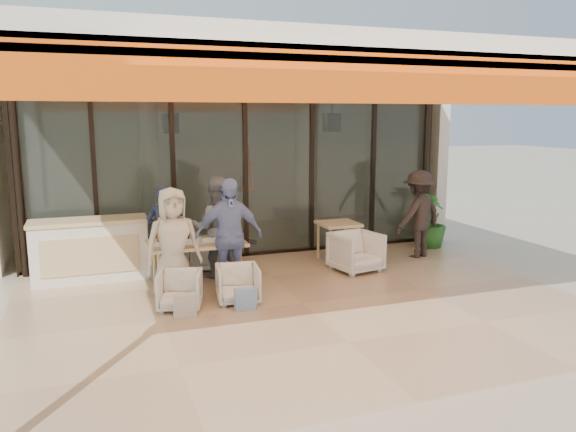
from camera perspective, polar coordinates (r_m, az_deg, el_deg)
name	(u,v)px	position (r m, az deg, el deg)	size (l,w,h in m)	color
ground	(303,305)	(8.20, 1.49, -9.04)	(70.00, 70.00, 0.00)	#C6B293
terrace_floor	(303,305)	(8.20, 1.49, -9.00)	(8.00, 6.00, 0.01)	tan
terrace_structure	(311,72)	(7.52, 2.36, 14.39)	(8.00, 6.00, 3.40)	silver
glass_storefront	(245,174)	(10.65, -4.35, 4.23)	(8.08, 0.10, 3.20)	#9EADA3
interior_block	(218,137)	(12.85, -7.14, 8.01)	(9.05, 3.62, 3.52)	silver
host_counter	(90,250)	(9.75, -19.46, -3.25)	(1.85, 0.65, 1.04)	silver
dining_table	(196,245)	(8.95, -9.36, -2.94)	(1.50, 0.90, 0.93)	#DDBF86
chair_far_left	(162,254)	(9.88, -12.68, -3.76)	(0.70, 0.66, 0.72)	white
chair_far_right	(210,253)	(10.02, -7.89, -3.70)	(0.60, 0.56, 0.62)	white
chair_near_left	(180,289)	(8.08, -10.94, -7.26)	(0.59, 0.55, 0.61)	white
chair_near_right	(238,282)	(8.24, -5.12, -6.73)	(0.60, 0.56, 0.62)	white
diner_navy	(165,234)	(9.30, -12.39, -1.83)	(0.58, 0.38, 1.60)	#171E32
diner_grey	(216,228)	(9.43, -7.34, -1.18)	(0.83, 0.65, 1.71)	slate
diner_cream	(173,244)	(8.42, -11.59, -2.80)	(0.82, 0.53, 1.68)	beige
diner_periwinkle	(229,236)	(8.56, -6.03, -2.07)	(1.04, 0.43, 1.78)	#7585C3
tote_bag_cream	(185,307)	(7.74, -10.43, -9.04)	(0.30, 0.10, 0.34)	silver
tote_bag_blue	(245,300)	(7.91, -4.36, -8.49)	(0.30, 0.10, 0.34)	#99BFD8
side_table	(338,228)	(10.45, 5.12, -1.23)	(0.70, 0.70, 0.74)	#DDBF86
side_chair	(356,250)	(9.85, 6.93, -3.47)	(0.75, 0.70, 0.77)	white
standing_woman	(419,215)	(10.95, 13.15, 0.14)	(1.08, 0.62, 1.68)	black
potted_palm	(430,220)	(11.87, 14.24, -0.39)	(0.66, 0.66, 1.17)	#1E5919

